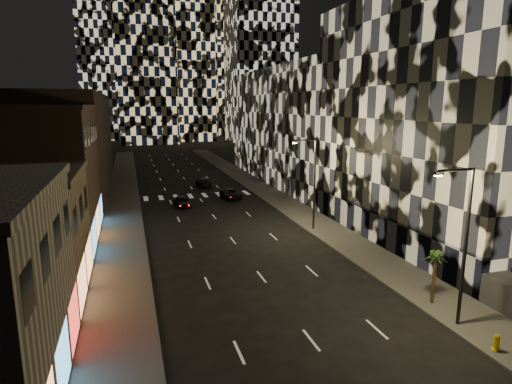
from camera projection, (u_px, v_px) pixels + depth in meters
sidewalk_left at (123, 199)px, 56.73m from camera, size 4.00×120.00×0.15m
sidewalk_right at (266, 191)px, 62.32m from camera, size 4.00×120.00×0.15m
curb_left at (139, 198)px, 57.32m from camera, size 0.20×120.00×0.15m
curb_right at (252, 192)px, 61.73m from camera, size 0.20×120.00×0.15m
retail_brown at (35, 178)px, 38.10m from camera, size 10.00×15.00×12.00m
retail_filler_left at (70, 142)px, 62.79m from camera, size 10.00×40.00×14.00m
midrise_right at (456, 120)px, 38.99m from camera, size 16.00×25.00×22.00m
midrise_base at (376, 227)px, 38.73m from camera, size 0.60×25.00×3.00m
midrise_filler_right at (311, 126)px, 69.91m from camera, size 16.00×40.00×18.00m
streetlight_near at (463, 237)px, 23.24m from camera, size 2.55×0.25×9.00m
streetlight_far at (312, 178)px, 42.02m from camera, size 2.55×0.25×9.00m
car_dark_midlane at (183, 202)px, 52.77m from camera, size 2.12×4.13×1.34m
car_dark_oncoming at (203, 182)px, 66.26m from camera, size 2.12×4.68×1.33m
car_dark_rightlane at (231, 194)px, 57.39m from camera, size 2.56×4.81×1.29m
fire_hydrant at (497, 343)px, 21.66m from camera, size 0.43×0.41×0.86m
palm_tree at (435, 260)px, 26.43m from camera, size 1.71×1.74×3.41m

